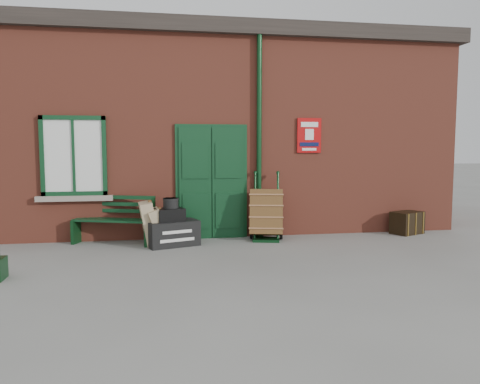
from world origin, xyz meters
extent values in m
plane|color=gray|center=(0.00, 0.00, 0.00)|extent=(80.00, 80.00, 0.00)
cube|color=#994431|center=(0.00, 3.50, 2.00)|extent=(10.00, 4.00, 4.00)
cube|color=#38302B|center=(0.00, 3.50, 4.15)|extent=(10.30, 4.30, 0.30)
cube|color=#0E361B|center=(-0.30, 1.46, 1.10)|extent=(1.42, 0.12, 2.32)
cube|color=white|center=(-2.90, 1.45, 1.65)|extent=(1.20, 0.08, 1.50)
cylinder|color=black|center=(0.65, 1.42, 2.00)|extent=(0.10, 0.10, 4.00)
cube|color=#B20C0D|center=(1.70, 1.47, 2.05)|extent=(0.50, 0.03, 0.70)
cube|color=#0E361B|center=(-2.19, 1.21, 0.45)|extent=(1.55, 0.87, 0.04)
cube|color=#0E361B|center=(-2.11, 1.42, 0.73)|extent=(1.43, 0.53, 0.40)
cube|color=black|center=(-2.86, 1.45, 0.22)|extent=(0.21, 0.44, 0.45)
cube|color=black|center=(-1.51, 0.97, 0.22)|extent=(0.21, 0.44, 0.45)
cube|color=black|center=(-1.10, 0.85, 0.23)|extent=(1.04, 0.78, 0.46)
cube|color=black|center=(-1.15, 0.85, 0.58)|extent=(0.60, 0.52, 0.23)
cylinder|color=black|center=(-1.12, 0.88, 0.79)|extent=(0.35, 0.35, 0.19)
cube|color=tan|center=(-1.52, 0.98, 0.41)|extent=(0.41, 0.60, 0.82)
cube|color=tan|center=(-1.34, 0.88, 0.35)|extent=(0.46, 0.55, 0.71)
cube|color=black|center=(0.70, 0.98, 0.03)|extent=(0.58, 0.48, 0.05)
cylinder|color=black|center=(0.53, 1.22, 0.66)|extent=(0.12, 0.36, 1.30)
cylinder|color=black|center=(0.96, 1.11, 0.66)|extent=(0.12, 0.36, 1.30)
cylinder|color=black|center=(0.46, 1.25, 0.12)|extent=(0.11, 0.25, 0.24)
cylinder|color=black|center=(1.04, 1.11, 0.12)|extent=(0.11, 0.25, 0.24)
cube|color=brown|center=(0.74, 1.14, 0.53)|extent=(0.78, 0.81, 0.96)
cube|color=black|center=(3.80, 1.25, 0.23)|extent=(0.76, 0.65, 0.46)
camera|label=1|loc=(-1.29, -7.73, 1.81)|focal=35.00mm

